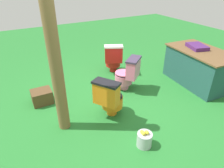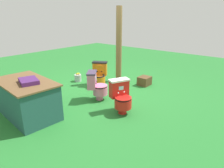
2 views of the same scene
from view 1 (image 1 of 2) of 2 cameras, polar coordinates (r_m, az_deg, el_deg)
name	(u,v)px [view 1 (image 1 of 2)]	position (r m, az deg, el deg)	size (l,w,h in m)	color
ground	(108,105)	(3.85, -1.07, -5.89)	(14.00, 14.00, 0.00)	#26752D
toilet_orange	(110,98)	(3.37, -0.69, -3.91)	(0.60, 0.63, 0.73)	orange
toilet_red	(113,58)	(4.94, 0.37, 7.33)	(0.62, 0.58, 0.73)	red
toilet_pink	(128,74)	(4.18, 4.53, 2.96)	(0.64, 0.62, 0.73)	pink
vendor_table	(199,67)	(4.82, 23.57, 4.51)	(1.53, 0.98, 0.85)	#23514C
wooden_post	(55,62)	(2.86, -15.84, 6.08)	(0.18, 0.18, 2.28)	brown
small_crate	(42,97)	(4.07, -19.32, -3.41)	(0.37, 0.32, 0.26)	brown
lemon_bucket	(144,139)	(3.02, 9.20, -15.27)	(0.22, 0.22, 0.28)	#B7B7BF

